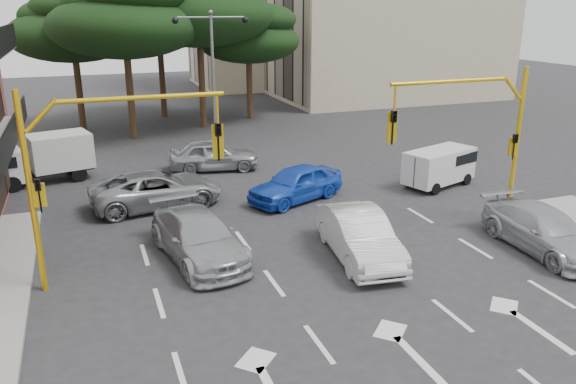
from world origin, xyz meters
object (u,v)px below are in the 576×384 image
signal_mast_right (481,126)px  car_blue_compact (296,183)px  signal_mast_left (94,160)px  street_lamp_center (212,58)px  car_silver_parked (544,230)px  car_silver_wagon (198,237)px  van_white (439,167)px  car_silver_cross_b (214,155)px  box_truck_a (43,159)px  car_silver_cross_a (157,189)px  car_white_hatch (359,235)px

signal_mast_right → car_blue_compact: 8.00m
signal_mast_left → street_lamp_center: (6.80, 14.01, 1.54)m
car_blue_compact → car_silver_parked: size_ratio=0.89×
street_lamp_center → car_blue_compact: size_ratio=1.71×
street_lamp_center → car_silver_wagon: street_lamp_center is taller
signal_mast_right → van_white: bearing=70.0°
car_silver_cross_b → box_truck_a: size_ratio=0.99×
car_silver_wagon → car_silver_cross_a: (-0.57, 5.69, -0.00)m
car_white_hatch → car_silver_cross_b: size_ratio=1.06×
car_silver_cross_b → van_white: (9.33, -6.35, 0.11)m
street_lamp_center → car_silver_cross_b: 5.59m
car_silver_cross_a → box_truck_a: box_truck_a is taller
signal_mast_left → car_blue_compact: (8.22, 5.04, -3.11)m
car_blue_compact → car_silver_parked: bearing=15.7°
car_silver_wagon → car_blue_compact: bearing=31.4°
signal_mast_right → car_blue_compact: bearing=136.9°
car_silver_wagon → car_silver_cross_b: 10.77m
signal_mast_left → car_silver_wagon: size_ratio=1.13×
car_white_hatch → signal_mast_right: bearing=19.6°
car_white_hatch → car_blue_compact: 6.25m
car_white_hatch → car_silver_cross_b: (-2.13, 12.22, -0.02)m
street_lamp_center → signal_mast_left: bearing=-115.9°
car_silver_wagon → van_white: van_white is taller
car_silver_parked → signal_mast_left: bearing=171.2°
signal_mast_right → car_silver_parked: bearing=-74.5°
signal_mast_left → car_silver_cross_a: 7.47m
car_silver_cross_b → signal_mast_right: bearing=-134.3°
car_silver_parked → van_white: size_ratio=1.41×
signal_mast_left → car_silver_parked: size_ratio=1.18×
street_lamp_center → box_truck_a: 10.22m
signal_mast_right → car_blue_compact: signal_mast_right is taller
car_silver_parked → box_truck_a: box_truck_a is taller
car_blue_compact → car_silver_wagon: size_ratio=0.86×
signal_mast_left → car_silver_wagon: signal_mast_left is taller
car_white_hatch → box_truck_a: box_truck_a is taller
street_lamp_center → car_silver_parked: bearing=-65.8°
street_lamp_center → car_blue_compact: bearing=-81.0°
car_silver_wagon → car_silver_parked: (11.39, -3.53, -0.03)m
car_silver_parked → street_lamp_center: bearing=116.8°
car_blue_compact → car_silver_wagon: car_blue_compact is taller
signal_mast_right → street_lamp_center: street_lamp_center is taller
car_silver_cross_a → van_white: 12.97m
signal_mast_right → signal_mast_left: size_ratio=1.00×
box_truck_a → car_silver_wagon: bearing=-168.9°
car_silver_cross_a → box_truck_a: 7.15m
car_blue_compact → car_silver_cross_a: (-5.77, 1.30, -0.01)m
car_silver_cross_a → signal_mast_left: bearing=153.5°
signal_mast_right → box_truck_a: size_ratio=1.30×
van_white → box_truck_a: 18.89m
box_truck_a → car_silver_parked: bearing=-145.4°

